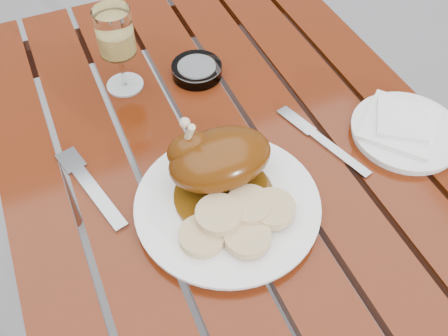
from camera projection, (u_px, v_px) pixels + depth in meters
The scene contains 11 objects.
ground at pixel (233, 326), 1.46m from camera, with size 60.00×60.00×0.00m, color slate.
table at pixel (235, 264), 1.17m from camera, with size 0.80×1.20×0.75m, color #641E0B.
dinner_plate at pixel (227, 206), 0.81m from camera, with size 0.30×0.30×0.02m, color white.
roast_duck at pixel (216, 160), 0.80m from camera, with size 0.18×0.18×0.12m.
bread_dumplings at pixel (238, 220), 0.76m from camera, with size 0.19×0.12×0.03m.
wine_glass at pixel (118, 51), 0.95m from camera, with size 0.07×0.07×0.17m, color #EDCE6C.
side_plate at pixel (406, 132), 0.92m from camera, with size 0.20×0.20×0.02m, color white.
napkin at pixel (400, 124), 0.91m from camera, with size 0.14×0.13×0.01m, color white.
ashtray at pixel (197, 70), 1.02m from camera, with size 0.10×0.10×0.03m, color #B2B7BC.
fork at pixel (94, 191), 0.84m from camera, with size 0.02×0.19×0.01m, color gray.
knife at pixel (329, 146), 0.91m from camera, with size 0.02×0.18×0.01m, color gray.
Camera 1 is at (-0.25, -0.51, 1.43)m, focal length 40.00 mm.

